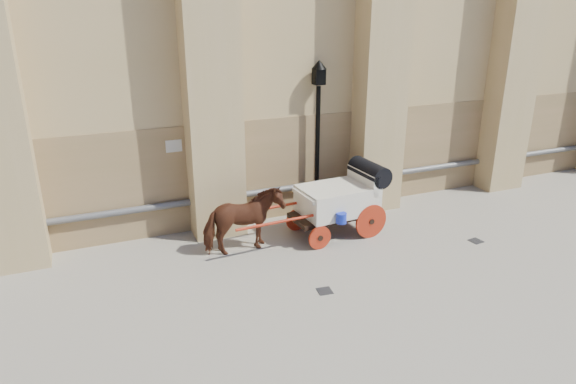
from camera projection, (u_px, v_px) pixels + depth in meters
name	position (u px, v px, depth m)	size (l,w,h in m)	color
ground	(304.00, 286.00, 11.61)	(90.00, 90.00, 0.00)	gray
horse	(243.00, 221.00, 12.95)	(0.91, 2.01, 1.69)	brown
carriage	(342.00, 197.00, 14.01)	(4.49, 1.66, 1.94)	black
street_lamp	(318.00, 136.00, 14.73)	(0.43, 0.43, 4.58)	black
drain_grate_near	(325.00, 291.00, 11.42)	(0.32, 0.32, 0.01)	black
drain_grate_far	(476.00, 241.00, 13.81)	(0.32, 0.32, 0.01)	black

